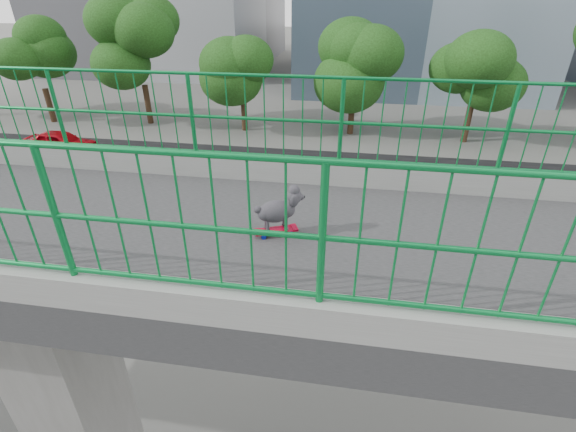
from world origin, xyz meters
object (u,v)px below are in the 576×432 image
(car_2, at_px, (412,216))
(car_3, at_px, (48,164))
(car_4, at_px, (61,143))
(poodle, at_px, (278,209))
(car_0, at_px, (198,294))
(skateboard, at_px, (276,231))
(car_5, at_px, (467,322))
(car_1, at_px, (151,234))
(car_6, at_px, (481,261))

(car_2, distance_m, car_3, 20.28)
(car_2, xyz_separation_m, car_4, (-6.40, -21.44, 0.02))
(poodle, bearing_deg, car_0, -170.63)
(skateboard, distance_m, car_2, 14.42)
(car_4, bearing_deg, car_5, -119.76)
(car_3, relative_size, car_4, 1.01)
(car_1, relative_size, car_5, 0.99)
(car_1, bearing_deg, car_3, -124.21)
(car_5, bearing_deg, car_3, -114.60)
(car_0, distance_m, car_4, 18.98)
(skateboard, relative_size, car_0, 0.12)
(car_2, height_order, car_4, car_4)
(skateboard, distance_m, car_3, 23.57)
(car_1, bearing_deg, car_6, 90.00)
(car_2, relative_size, car_3, 1.19)
(poodle, height_order, car_6, poodle)
(poodle, xyz_separation_m, car_6, (-9.24, 5.65, -6.52))
(skateboard, bearing_deg, car_0, -170.86)
(car_0, relative_size, car_1, 0.93)
(car_5, bearing_deg, skateboard, -36.91)
(skateboard, height_order, car_5, skateboard)
(poodle, distance_m, car_3, 23.65)
(car_5, bearing_deg, car_4, -119.76)
(car_4, distance_m, car_6, 25.40)
(car_3, xyz_separation_m, car_4, (-3.20, -1.42, 0.11))
(poodle, distance_m, car_2, 14.52)
(car_2, height_order, car_6, car_6)
(skateboard, height_order, car_4, skateboard)
(car_1, distance_m, car_4, 14.47)
(car_1, xyz_separation_m, car_2, (-3.20, 10.61, 0.05))
(car_0, distance_m, car_5, 8.38)
(car_0, bearing_deg, car_5, 90.00)
(car_0, xyz_separation_m, car_2, (-6.40, 7.44, 0.08))
(car_1, distance_m, car_6, 12.68)
(car_5, relative_size, car_6, 0.75)
(car_4, bearing_deg, skateboard, -136.58)
(car_3, bearing_deg, car_6, -106.15)
(car_1, relative_size, car_4, 0.94)
(poodle, xyz_separation_m, car_3, (-15.64, -16.45, -6.66))
(car_6, bearing_deg, poodle, -31.45)
(car_0, distance_m, car_3, 15.83)
(car_3, distance_m, car_4, 3.50)
(car_3, bearing_deg, skateboard, -133.63)
(poodle, xyz_separation_m, car_1, (-9.24, -7.03, -6.61))
(car_3, height_order, car_5, car_5)
(skateboard, height_order, car_2, skateboard)
(car_3, xyz_separation_m, car_5, (9.60, 20.97, 0.05))
(car_0, xyz_separation_m, car_4, (-12.80, -14.01, 0.09))
(poodle, bearing_deg, car_3, -156.75)
(skateboard, xyz_separation_m, car_3, (-15.65, -16.42, -6.40))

